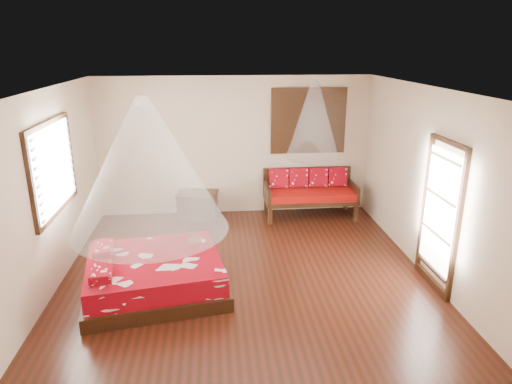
{
  "coord_description": "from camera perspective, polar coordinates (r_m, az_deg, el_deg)",
  "views": [
    {
      "loc": [
        -0.43,
        -6.33,
        3.38
      ],
      "look_at": [
        0.22,
        0.49,
        1.15
      ],
      "focal_mm": 32.0,
      "sensor_mm": 36.0,
      "label": 1
    }
  ],
  "objects": [
    {
      "name": "wine_tray",
      "position": [
        7.07,
        -7.74,
        -5.74
      ],
      "size": [
        0.23,
        0.23,
        0.19
      ],
      "rotation": [
        0.0,
        0.0,
        0.14
      ],
      "color": "brown",
      "rests_on": "bed"
    },
    {
      "name": "room",
      "position": [
        6.64,
        -1.48,
        0.68
      ],
      "size": [
        5.54,
        5.54,
        2.84
      ],
      "color": "black",
      "rests_on": "ground"
    },
    {
      "name": "mosquito_net_main",
      "position": [
        6.18,
        -13.5,
        3.2
      ],
      "size": [
        2.13,
        2.13,
        1.8
      ],
      "primitive_type": "cone",
      "color": "white",
      "rests_on": "ceiling"
    },
    {
      "name": "daybed",
      "position": [
        9.37,
        6.69,
        0.13
      ],
      "size": [
        1.84,
        0.82,
        0.96
      ],
      "color": "black",
      "rests_on": "floor"
    },
    {
      "name": "storage_chest",
      "position": [
        9.32,
        -7.3,
        -1.62
      ],
      "size": [
        0.86,
        0.69,
        0.53
      ],
      "rotation": [
        0.0,
        0.0,
        -0.17
      ],
      "color": "black",
      "rests_on": "floor"
    },
    {
      "name": "mosquito_net_daybed",
      "position": [
        8.9,
        7.22,
        8.97
      ],
      "size": [
        1.03,
        1.03,
        1.5
      ],
      "primitive_type": "cone",
      "color": "white",
      "rests_on": "ceiling"
    },
    {
      "name": "bed",
      "position": [
        6.76,
        -12.63,
        -10.03
      ],
      "size": [
        2.19,
        2.04,
        0.63
      ],
      "rotation": [
        0.0,
        0.0,
        0.17
      ],
      "color": "black",
      "rests_on": "floor"
    },
    {
      "name": "glazed_door",
      "position": [
        6.93,
        21.97,
        -2.82
      ],
      "size": [
        0.08,
        1.02,
        2.16
      ],
      "color": "black",
      "rests_on": "floor"
    },
    {
      "name": "shutter_panel",
      "position": [
        9.36,
        6.58,
        8.82
      ],
      "size": [
        1.52,
        0.06,
        1.32
      ],
      "color": "black",
      "rests_on": "wall_back"
    },
    {
      "name": "window_left",
      "position": [
        7.11,
        -23.98,
        2.8
      ],
      "size": [
        0.1,
        1.74,
        1.34
      ],
      "color": "black",
      "rests_on": "wall_left"
    }
  ]
}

